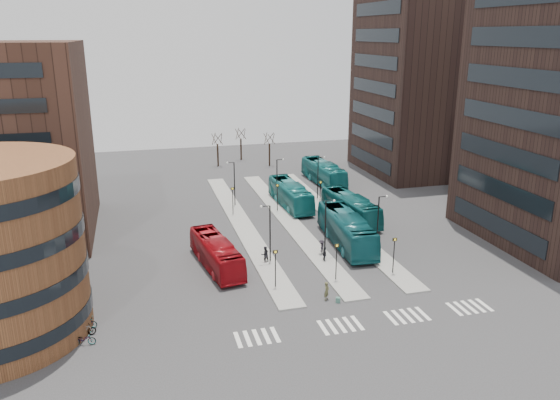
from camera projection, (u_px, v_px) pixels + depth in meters
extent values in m
plane|color=#2E2F31|center=(372.00, 350.00, 41.06)|extent=(160.00, 160.00, 0.00)
cube|color=gray|center=(242.00, 224.00, 67.74)|extent=(2.50, 45.00, 0.15)
cube|color=gray|center=(288.00, 220.00, 69.23)|extent=(2.50, 45.00, 0.15)
cube|color=gray|center=(333.00, 216.00, 70.72)|extent=(2.50, 45.00, 0.15)
cube|color=navy|center=(338.00, 300.00, 48.20)|extent=(0.49, 0.45, 0.49)
imported|color=#9C0C13|center=(216.00, 253.00, 55.16)|extent=(4.24, 11.36, 3.09)
imported|color=#12555B|center=(346.00, 229.00, 60.96)|extent=(3.91, 13.38, 3.68)
imported|color=#166F70|center=(290.00, 194.00, 74.71)|extent=(3.30, 12.17, 3.36)
imported|color=#12575A|center=(350.00, 207.00, 69.17)|extent=(3.89, 12.17, 3.33)
imported|color=#156B6D|center=(324.00, 173.00, 86.03)|extent=(3.58, 12.64, 3.48)
imported|color=brown|center=(327.00, 291.00, 48.59)|extent=(0.73, 0.72, 1.70)
imported|color=black|center=(265.00, 254.00, 56.46)|extent=(0.95, 0.78, 1.77)
imported|color=black|center=(325.00, 254.00, 56.72)|extent=(0.47, 0.98, 1.64)
imported|color=black|center=(321.00, 247.00, 58.39)|extent=(0.98, 1.26, 1.71)
imported|color=gray|center=(84.00, 339.00, 41.60)|extent=(1.89, 0.92, 0.95)
imported|color=gray|center=(85.00, 331.00, 42.71)|extent=(1.79, 0.93, 1.03)
imported|color=gray|center=(86.00, 322.00, 44.03)|extent=(1.86, 1.04, 0.92)
cube|color=silver|center=(238.00, 340.00, 42.39)|extent=(0.35, 2.40, 0.01)
cube|color=silver|center=(247.00, 338.00, 42.58)|extent=(0.35, 2.40, 0.01)
cube|color=silver|center=(257.00, 337.00, 42.77)|extent=(0.35, 2.40, 0.01)
cube|color=silver|center=(266.00, 336.00, 42.95)|extent=(0.35, 2.40, 0.01)
cube|color=silver|center=(275.00, 335.00, 43.14)|extent=(0.35, 2.40, 0.01)
cube|color=silver|center=(323.00, 328.00, 44.13)|extent=(0.35, 2.40, 0.01)
cube|color=silver|center=(332.00, 326.00, 44.32)|extent=(0.35, 2.40, 0.01)
cube|color=silver|center=(340.00, 325.00, 44.51)|extent=(0.35, 2.40, 0.01)
cube|color=silver|center=(349.00, 324.00, 44.69)|extent=(0.35, 2.40, 0.01)
cube|color=silver|center=(357.00, 323.00, 44.88)|extent=(0.35, 2.40, 0.01)
cube|color=silver|center=(391.00, 318.00, 45.62)|extent=(0.35, 2.40, 0.01)
cube|color=silver|center=(399.00, 317.00, 45.81)|extent=(0.35, 2.40, 0.01)
cube|color=silver|center=(407.00, 316.00, 46.00)|extent=(0.35, 2.40, 0.01)
cube|color=silver|center=(415.00, 315.00, 46.18)|extent=(0.35, 2.40, 0.01)
cube|color=silver|center=(423.00, 314.00, 46.37)|extent=(0.35, 2.40, 0.01)
cube|color=silver|center=(454.00, 309.00, 47.11)|extent=(0.35, 2.40, 0.01)
cube|color=silver|center=(462.00, 308.00, 47.30)|extent=(0.35, 2.40, 0.01)
cube|color=silver|center=(469.00, 307.00, 47.49)|extent=(0.35, 2.40, 0.01)
cube|color=silver|center=(477.00, 306.00, 47.67)|extent=(0.35, 2.40, 0.01)
cube|color=silver|center=(484.00, 305.00, 47.86)|extent=(0.35, 2.40, 0.01)
cube|color=black|center=(496.00, 224.00, 60.55)|extent=(0.12, 16.00, 2.00)
cube|color=black|center=(500.00, 190.00, 59.38)|extent=(0.12, 16.00, 2.00)
cube|color=black|center=(504.00, 154.00, 58.21)|extent=(0.12, 16.00, 2.00)
cube|color=black|center=(509.00, 116.00, 57.03)|extent=(0.12, 16.00, 2.00)
cube|color=black|center=(514.00, 77.00, 55.86)|extent=(0.12, 16.00, 2.00)
cube|color=black|center=(519.00, 37.00, 54.69)|extent=(0.12, 16.00, 2.00)
cube|color=black|center=(429.00, 82.00, 90.77)|extent=(20.00, 20.00, 30.00)
cube|color=black|center=(370.00, 159.00, 91.94)|extent=(0.12, 16.00, 2.00)
cube|color=black|center=(371.00, 136.00, 90.77)|extent=(0.12, 16.00, 2.00)
cube|color=black|center=(372.00, 111.00, 89.59)|extent=(0.12, 16.00, 2.00)
cube|color=black|center=(373.00, 87.00, 88.42)|extent=(0.12, 16.00, 2.00)
cube|color=black|center=(374.00, 61.00, 87.25)|extent=(0.12, 16.00, 2.00)
cube|color=black|center=(376.00, 35.00, 86.08)|extent=(0.12, 16.00, 2.00)
cube|color=black|center=(377.00, 8.00, 84.90)|extent=(0.12, 16.00, 2.00)
cylinder|color=black|center=(275.00, 269.00, 50.49)|extent=(0.10, 0.10, 3.50)
cube|color=black|center=(275.00, 252.00, 49.98)|extent=(0.45, 0.10, 0.30)
cube|color=yellow|center=(276.00, 252.00, 49.92)|extent=(0.20, 0.02, 0.20)
cylinder|color=black|center=(233.00, 201.00, 70.80)|extent=(0.10, 0.10, 3.50)
cube|color=black|center=(232.00, 189.00, 70.29)|extent=(0.45, 0.10, 0.30)
cube|color=yellow|center=(233.00, 189.00, 70.23)|extent=(0.20, 0.02, 0.20)
cylinder|color=black|center=(336.00, 262.00, 51.98)|extent=(0.10, 0.10, 3.50)
cube|color=black|center=(337.00, 245.00, 51.47)|extent=(0.45, 0.10, 0.30)
cube|color=yellow|center=(337.00, 246.00, 51.41)|extent=(0.20, 0.02, 0.20)
cylinder|color=black|center=(277.00, 198.00, 72.29)|extent=(0.10, 0.10, 3.50)
cube|color=black|center=(277.00, 185.00, 71.78)|extent=(0.45, 0.10, 0.30)
cube|color=yellow|center=(277.00, 185.00, 71.72)|extent=(0.20, 0.02, 0.20)
cylinder|color=black|center=(394.00, 256.00, 53.47)|extent=(0.10, 0.10, 3.50)
cube|color=black|center=(395.00, 239.00, 52.96)|extent=(0.45, 0.10, 0.30)
cube|color=yellow|center=(395.00, 240.00, 52.90)|extent=(0.20, 0.02, 0.20)
cylinder|color=black|center=(320.00, 195.00, 73.78)|extent=(0.10, 0.10, 3.50)
cube|color=black|center=(320.00, 182.00, 73.27)|extent=(0.45, 0.10, 0.30)
cube|color=yellow|center=(321.00, 182.00, 73.21)|extent=(0.20, 0.02, 0.20)
cylinder|color=black|center=(270.00, 234.00, 55.91)|extent=(0.14, 0.14, 6.00)
cylinder|color=black|center=(266.00, 206.00, 54.92)|extent=(0.90, 0.08, 0.08)
sphere|color=silver|center=(261.00, 206.00, 54.81)|extent=(0.24, 0.24, 0.24)
cylinder|color=black|center=(234.00, 184.00, 74.38)|extent=(0.14, 0.14, 6.00)
cylinder|color=black|center=(231.00, 163.00, 73.38)|extent=(0.90, 0.08, 0.08)
sphere|color=silver|center=(227.00, 163.00, 73.27)|extent=(0.24, 0.24, 0.24)
cylinder|color=black|center=(325.00, 228.00, 57.40)|extent=(0.14, 0.14, 6.00)
cylinder|color=black|center=(330.00, 201.00, 56.63)|extent=(0.90, 0.08, 0.08)
sphere|color=silver|center=(334.00, 201.00, 56.75)|extent=(0.24, 0.24, 0.24)
cylinder|color=black|center=(277.00, 181.00, 75.87)|extent=(0.14, 0.14, 6.00)
cylinder|color=black|center=(280.00, 160.00, 75.10)|extent=(0.90, 0.08, 0.08)
sphere|color=silver|center=(283.00, 159.00, 75.21)|extent=(0.24, 0.24, 0.24)
cylinder|color=black|center=(378.00, 223.00, 58.89)|extent=(0.14, 0.14, 6.00)
cylinder|color=black|center=(383.00, 197.00, 58.13)|extent=(0.90, 0.08, 0.08)
sphere|color=silver|center=(387.00, 196.00, 58.24)|extent=(0.24, 0.24, 0.24)
cylinder|color=black|center=(318.00, 178.00, 77.36)|extent=(0.14, 0.14, 6.00)
cylinder|color=black|center=(321.00, 157.00, 76.59)|extent=(0.90, 0.08, 0.08)
sphere|color=silver|center=(324.00, 157.00, 76.70)|extent=(0.24, 0.24, 0.24)
cylinder|color=black|center=(218.00, 155.00, 97.22)|extent=(0.30, 0.30, 4.00)
cylinder|color=black|center=(221.00, 139.00, 96.54)|extent=(0.10, 1.56, 1.95)
cylinder|color=black|center=(218.00, 138.00, 97.04)|extent=(1.48, 0.59, 1.97)
cylinder|color=black|center=(214.00, 139.00, 96.61)|extent=(0.90, 1.31, 1.99)
cylinder|color=black|center=(214.00, 140.00, 95.85)|extent=(0.89, 1.31, 1.99)
cylinder|color=black|center=(219.00, 140.00, 95.81)|extent=(1.48, 0.58, 1.97)
cylinder|color=black|center=(241.00, 149.00, 102.15)|extent=(0.30, 0.30, 4.00)
cylinder|color=black|center=(244.00, 134.00, 101.48)|extent=(0.10, 1.56, 1.95)
cylinder|color=black|center=(241.00, 133.00, 101.97)|extent=(1.48, 0.59, 1.97)
cylinder|color=black|center=(237.00, 134.00, 101.54)|extent=(0.90, 1.31, 1.99)
cylinder|color=black|center=(238.00, 134.00, 100.78)|extent=(0.89, 1.31, 1.99)
cylinder|color=black|center=(243.00, 134.00, 100.74)|extent=(1.48, 0.58, 1.97)
cylinder|color=black|center=(269.00, 155.00, 97.61)|extent=(0.30, 0.30, 4.00)
cylinder|color=black|center=(273.00, 138.00, 96.93)|extent=(0.10, 1.56, 1.95)
cylinder|color=black|center=(270.00, 138.00, 97.43)|extent=(1.48, 0.59, 1.97)
cylinder|color=black|center=(266.00, 138.00, 97.00)|extent=(0.90, 1.31, 1.99)
cylinder|color=black|center=(267.00, 139.00, 96.24)|extent=(0.89, 1.31, 1.99)
cylinder|color=black|center=(271.00, 139.00, 96.19)|extent=(1.48, 0.58, 1.97)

